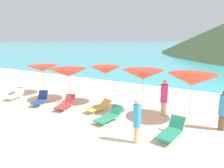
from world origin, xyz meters
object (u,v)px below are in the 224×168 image
at_px(umbrella_2, 106,70).
at_px(beachgoer_2, 164,97).
at_px(lounge_chair_4, 66,103).
at_px(umbrella_0, 43,68).
at_px(umbrella_3, 143,75).
at_px(lounge_chair_5, 172,130).
at_px(lounge_chair_1, 99,107).
at_px(lounge_chair_2, 15,95).
at_px(umbrella_1, 68,72).
at_px(beachgoer_1, 137,120).
at_px(umbrella_4, 192,80).
at_px(lounge_chair_3, 109,116).
at_px(beachgoer_0, 223,110).
at_px(lounge_chair_0, 40,99).

height_order(umbrella_2, beachgoer_2, umbrella_2).
relative_size(umbrella_2, lounge_chair_4, 1.40).
relative_size(umbrella_0, umbrella_2, 0.90).
distance_m(umbrella_3, lounge_chair_5, 3.39).
relative_size(lounge_chair_1, lounge_chair_2, 1.06).
xyz_separation_m(lounge_chair_1, beachgoer_2, (3.11, 1.20, 0.69)).
xyz_separation_m(umbrella_1, beachgoer_1, (5.81, -2.78, -0.89)).
distance_m(umbrella_4, beachgoer_1, 3.62).
distance_m(umbrella_2, beachgoer_2, 3.64).
distance_m(lounge_chair_3, beachgoer_1, 2.43).
height_order(lounge_chair_1, lounge_chair_2, lounge_chair_2).
bearing_deg(lounge_chair_1, lounge_chair_2, -155.97).
height_order(beachgoer_0, beachgoer_1, beachgoer_0).
height_order(umbrella_0, umbrella_2, umbrella_2).
distance_m(umbrella_2, umbrella_4, 4.73).
bearing_deg(umbrella_4, lounge_chair_0, -166.60).
bearing_deg(lounge_chair_1, beachgoer_2, 37.51).
bearing_deg(umbrella_4, umbrella_1, -176.24).
height_order(umbrella_3, lounge_chair_0, umbrella_3).
xyz_separation_m(umbrella_2, lounge_chair_3, (1.55, -2.10, -1.77)).
bearing_deg(lounge_chair_5, umbrella_0, 173.97).
xyz_separation_m(umbrella_4, beachgoer_2, (-1.25, 0.06, -1.01)).
xyz_separation_m(beachgoer_0, beachgoer_1, (-2.59, -2.90, 0.00)).
xyz_separation_m(lounge_chair_3, beachgoer_1, (1.97, -1.27, 0.64)).
xyz_separation_m(umbrella_0, lounge_chair_4, (3.38, -1.46, -1.54)).
xyz_separation_m(umbrella_1, umbrella_2, (2.29, 0.58, 0.24)).
bearing_deg(umbrella_2, umbrella_0, -176.24).
bearing_deg(lounge_chair_3, lounge_chair_2, -173.88).
bearing_deg(umbrella_4, umbrella_3, -176.70).
bearing_deg(lounge_chair_5, lounge_chair_2, -175.54).
relative_size(lounge_chair_4, beachgoer_1, 0.96).
distance_m(lounge_chair_0, beachgoer_0, 9.51).
height_order(lounge_chair_0, lounge_chair_5, lounge_chair_0).
distance_m(umbrella_4, lounge_chair_1, 4.82).
distance_m(lounge_chair_3, lounge_chair_4, 3.04).
distance_m(umbrella_4, lounge_chair_0, 8.36).
relative_size(beachgoer_0, beachgoer_2, 0.95).
distance_m(umbrella_3, lounge_chair_1, 2.87).
relative_size(umbrella_1, lounge_chair_2, 1.58).
bearing_deg(umbrella_1, beachgoer_0, 0.79).
distance_m(lounge_chair_4, beachgoer_0, 7.73).
xyz_separation_m(umbrella_1, lounge_chair_1, (2.65, -0.67, -1.52)).
bearing_deg(lounge_chair_3, umbrella_3, 71.58).
xyz_separation_m(umbrella_2, lounge_chair_2, (-5.59, -2.05, -1.75)).
relative_size(umbrella_4, lounge_chair_0, 1.56).
xyz_separation_m(lounge_chair_4, beachgoer_0, (7.59, 1.31, 0.62)).
height_order(umbrella_4, lounge_chair_3, umbrella_4).
bearing_deg(lounge_chair_0, beachgoer_2, -10.73).
bearing_deg(lounge_chair_2, umbrella_0, 51.02).
bearing_deg(umbrella_2, umbrella_1, -165.69).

